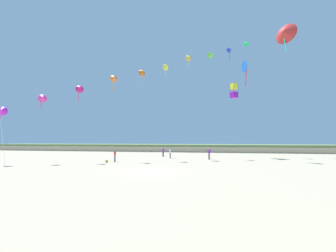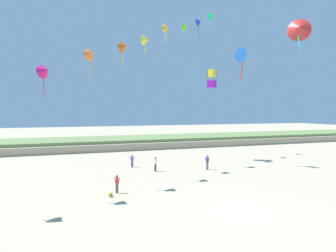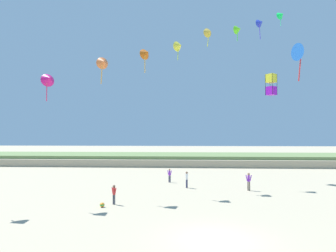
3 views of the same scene
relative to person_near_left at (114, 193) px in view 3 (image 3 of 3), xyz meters
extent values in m
plane|color=tan|center=(7.28, -7.52, -0.90)|extent=(240.00, 240.00, 0.00)
cube|color=tan|center=(7.28, 32.61, -0.27)|extent=(120.00, 13.72, 1.26)
cube|color=#6B844C|center=(7.28, 32.61, 0.54)|extent=(120.00, 11.66, 0.72)
cylinder|color=#474C56|center=(-0.06, 0.04, -0.51)|extent=(0.11, 0.11, 0.78)
cylinder|color=#474C56|center=(0.06, -0.04, -0.51)|extent=(0.11, 0.11, 0.78)
cylinder|color=red|center=(0.00, 0.00, 0.16)|extent=(0.21, 0.21, 0.55)
cylinder|color=red|center=(-0.15, 0.10, 0.20)|extent=(0.20, 0.17, 0.53)
cylinder|color=red|center=(0.15, -0.10, 0.20)|extent=(0.20, 0.17, 0.53)
sphere|color=brown|center=(0.00, 0.00, 0.55)|extent=(0.21, 0.21, 0.21)
cylinder|color=#282D4C|center=(5.89, 7.57, -0.47)|extent=(0.12, 0.12, 0.85)
cylinder|color=#282D4C|center=(5.83, 7.70, -0.47)|extent=(0.12, 0.12, 0.85)
cylinder|color=white|center=(5.86, 7.64, 0.26)|extent=(0.23, 0.23, 0.61)
cylinder|color=white|center=(5.94, 7.46, 0.31)|extent=(0.16, 0.22, 0.58)
cylinder|color=white|center=(5.78, 7.81, 0.31)|extent=(0.16, 0.22, 0.58)
sphere|color=brown|center=(5.86, 7.64, 0.68)|extent=(0.23, 0.23, 0.23)
cylinder|color=#282D4C|center=(3.96, 11.01, -0.50)|extent=(0.12, 0.12, 0.80)
cylinder|color=#282D4C|center=(3.83, 11.06, -0.50)|extent=(0.12, 0.12, 0.80)
cylinder|color=purple|center=(3.89, 11.03, 0.18)|extent=(0.21, 0.21, 0.57)
cylinder|color=purple|center=(4.07, 10.98, 0.23)|extent=(0.20, 0.13, 0.54)
cylinder|color=purple|center=(3.72, 11.09, 0.23)|extent=(0.20, 0.13, 0.54)
sphere|color=#9E7051|center=(3.89, 11.03, 0.58)|extent=(0.22, 0.22, 0.22)
cylinder|color=#726656|center=(12.08, 6.52, -0.46)|extent=(0.13, 0.13, 0.88)
cylinder|color=#726656|center=(11.93, 6.52, -0.46)|extent=(0.13, 0.13, 0.88)
cylinder|color=purple|center=(12.00, 6.52, 0.30)|extent=(0.23, 0.23, 0.63)
cylinder|color=purple|center=(12.21, 6.52, 0.35)|extent=(0.21, 0.09, 0.60)
cylinder|color=purple|center=(11.80, 6.52, 0.35)|extent=(0.21, 0.09, 0.60)
sphere|color=#9E7051|center=(12.00, 6.52, 0.74)|extent=(0.24, 0.24, 0.24)
cone|color=#CB1573|center=(-5.51, 0.15, 9.25)|extent=(1.41, 1.39, 1.21)
cylinder|color=#E53968|center=(-5.63, 0.05, 8.23)|extent=(0.12, 0.16, 1.62)
cone|color=orange|center=(-1.75, 2.94, 11.25)|extent=(1.32, 1.20, 1.12)
cylinder|color=gold|center=(-1.86, 2.84, 10.14)|extent=(0.20, 0.17, 1.77)
cone|color=#C05610|center=(1.84, 5.67, 12.76)|extent=(1.38, 1.37, 1.19)
cylinder|color=gold|center=(1.72, 5.58, 11.67)|extent=(0.09, 0.22, 1.74)
cone|color=yellow|center=(5.05, 8.68, 14.35)|extent=(1.28, 1.29, 1.11)
cylinder|color=#C3E539|center=(4.93, 8.59, 13.44)|extent=(0.13, 0.22, 1.39)
cone|color=gold|center=(8.52, 11.31, 16.70)|extent=(1.31, 1.16, 1.11)
cylinder|color=yellow|center=(8.40, 11.21, 15.69)|extent=(0.26, 0.19, 1.58)
cone|color=#62E220|center=(12.45, 14.30, 17.99)|extent=(1.28, 1.28, 1.11)
cylinder|color=#4AE539|center=(12.33, 14.20, 17.13)|extent=(0.11, 0.15, 1.28)
cone|color=#2438C3|center=(15.92, 17.01, 19.79)|extent=(1.36, 1.30, 1.16)
cylinder|color=#4C39E5|center=(15.80, 16.91, 18.53)|extent=(0.22, 0.16, 2.08)
cone|color=#10ED55|center=(19.56, 19.79, 21.88)|extent=(1.40, 1.32, 1.21)
cylinder|color=#39E597|center=(19.45, 19.70, 20.95)|extent=(0.09, 0.20, 1.43)
cone|color=blue|center=(17.67, 8.03, 13.29)|extent=(1.36, 1.96, 1.86)
cone|color=red|center=(17.67, 8.03, 13.31)|extent=(0.78, 1.09, 1.03)
cylinder|color=red|center=(17.67, 8.03, 11.63)|extent=(0.33, 0.27, 2.78)
cube|color=purple|center=(16.26, 13.45, 10.01)|extent=(1.38, 1.38, 1.04)
cube|color=yellow|center=(16.26, 13.45, 11.54)|extent=(1.38, 1.38, 1.04)
cylinder|color=black|center=(16.31, 14.14, 10.77)|extent=(0.04, 0.04, 2.58)
cylinder|color=black|center=(15.57, 13.50, 10.77)|extent=(0.04, 0.04, 2.58)
cylinder|color=black|center=(16.20, 12.76, 10.77)|extent=(0.04, 0.04, 2.58)
cylinder|color=black|center=(16.95, 13.39, 10.77)|extent=(0.04, 0.04, 2.58)
sphere|color=orange|center=(-0.70, -0.91, -0.72)|extent=(0.36, 0.36, 0.36)
cylinder|color=green|center=(-0.70, -0.91, -0.72)|extent=(0.36, 0.36, 0.09)
camera|label=1|loc=(13.11, -27.55, 1.92)|focal=24.00mm
camera|label=2|loc=(-4.52, -25.20, 6.12)|focal=32.00mm
camera|label=3|loc=(5.66, -23.73, 4.77)|focal=32.00mm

